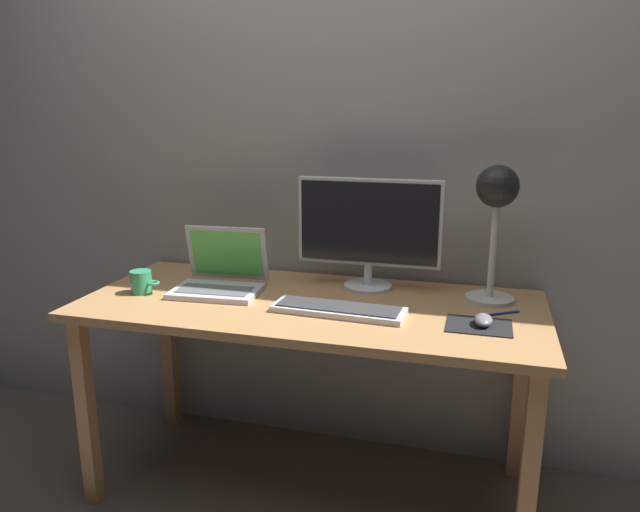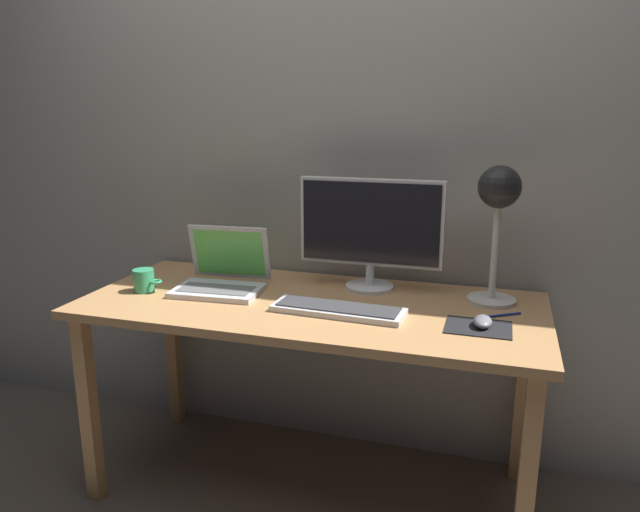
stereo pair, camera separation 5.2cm
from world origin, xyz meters
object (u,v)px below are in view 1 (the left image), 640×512
(desk_lamp, at_px, (496,203))
(mouse, at_px, (483,320))
(coffee_mug, at_px, (142,282))
(monitor, at_px, (369,228))
(pen, at_px, (501,313))
(laptop, at_px, (222,273))
(keyboard_main, at_px, (339,309))

(desk_lamp, height_order, mouse, desk_lamp)
(coffee_mug, bearing_deg, monitor, 19.32)
(desk_lamp, relative_size, pen, 3.39)
(monitor, bearing_deg, laptop, -163.41)
(desk_lamp, distance_m, pen, 0.37)
(laptop, relative_size, desk_lamp, 0.69)
(monitor, bearing_deg, keyboard_main, -98.01)
(laptop, relative_size, pen, 2.35)
(desk_lamp, bearing_deg, coffee_mug, -168.61)
(desk_lamp, bearing_deg, pen, -75.39)
(monitor, distance_m, pen, 0.55)
(mouse, xyz_separation_m, pen, (0.06, 0.12, -0.02))
(desk_lamp, bearing_deg, laptop, -172.48)
(desk_lamp, xyz_separation_m, mouse, (-0.02, -0.26, -0.33))
(desk_lamp, distance_m, mouse, 0.42)
(keyboard_main, distance_m, pen, 0.53)
(desk_lamp, distance_m, coffee_mug, 1.29)
(laptop, height_order, mouse, laptop)
(coffee_mug, xyz_separation_m, pen, (1.26, 0.11, -0.04))
(desk_lamp, bearing_deg, monitor, 176.30)
(keyboard_main, relative_size, desk_lamp, 0.94)
(keyboard_main, distance_m, coffee_mug, 0.74)
(monitor, relative_size, coffee_mug, 4.74)
(monitor, xyz_separation_m, laptop, (-0.52, -0.16, -0.17))
(pen, bearing_deg, keyboard_main, -166.47)
(mouse, relative_size, pen, 0.69)
(mouse, height_order, pen, mouse)
(keyboard_main, xyz_separation_m, desk_lamp, (0.48, 0.26, 0.33))
(monitor, xyz_separation_m, mouse, (0.42, -0.29, -0.21))
(mouse, bearing_deg, pen, 65.54)
(laptop, bearing_deg, pen, -0.72)
(monitor, bearing_deg, coffee_mug, -160.68)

